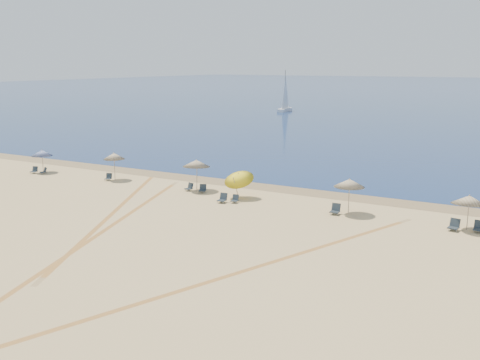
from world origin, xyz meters
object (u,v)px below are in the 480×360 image
(chair_5, at_px, (223,198))
(chair_6, at_px, (235,199))
(umbrella_1, at_px, (114,156))
(umbrella_5, at_px, (469,200))
(umbrella_4, at_px, (349,183))
(chair_7, at_px, (335,210))
(chair_0, at_px, (34,170))
(chair_8, at_px, (454,225))
(umbrella_3, at_px, (238,177))
(chair_1, at_px, (44,171))
(sailboat_2, at_px, (285,99))
(chair_9, at_px, (479,227))
(chair_2, at_px, (109,177))
(chair_3, at_px, (189,187))
(umbrella_2, at_px, (196,163))
(chair_4, at_px, (203,189))
(umbrella_0, at_px, (42,153))

(chair_5, distance_m, chair_6, 0.93)
(umbrella_1, bearing_deg, umbrella_5, -1.88)
(umbrella_1, xyz_separation_m, umbrella_4, (21.95, -0.87, 0.03))
(umbrella_5, xyz_separation_m, chair_7, (-8.48, -0.48, -1.62))
(chair_0, xyz_separation_m, chair_8, (37.77, -0.08, 0.04))
(umbrella_4, relative_size, chair_7, 3.42)
(umbrella_4, bearing_deg, umbrella_3, 178.65)
(chair_8, bearing_deg, chair_0, -170.91)
(chair_1, xyz_separation_m, sailboat_2, (-7.91, 73.76, 2.43))
(chair_5, height_order, chair_9, chair_9)
(chair_2, distance_m, chair_3, 8.63)
(umbrella_3, xyz_separation_m, chair_6, (0.45, -1.35, -1.43))
(umbrella_4, xyz_separation_m, chair_6, (-8.44, -1.14, -1.92))
(chair_0, height_order, chair_6, chair_0)
(chair_5, xyz_separation_m, sailboat_2, (-28.39, 75.07, 2.37))
(chair_2, distance_m, chair_9, 30.73)
(umbrella_4, bearing_deg, umbrella_2, 176.02)
(umbrella_5, bearing_deg, chair_2, 179.06)
(umbrella_4, distance_m, chair_9, 8.65)
(chair_0, height_order, chair_8, chair_8)
(chair_1, relative_size, chair_2, 0.94)
(chair_4, distance_m, chair_8, 19.42)
(umbrella_1, bearing_deg, umbrella_3, -2.89)
(chair_5, bearing_deg, chair_4, 144.35)
(chair_3, bearing_deg, umbrella_3, 8.46)
(chair_4, relative_size, chair_6, 1.28)
(umbrella_0, relative_size, umbrella_5, 0.96)
(chair_5, bearing_deg, chair_8, 0.99)
(chair_0, bearing_deg, chair_4, -13.38)
(chair_4, distance_m, chair_6, 4.23)
(chair_6, bearing_deg, sailboat_2, 106.97)
(umbrella_0, height_order, umbrella_1, umbrella_1)
(umbrella_1, distance_m, chair_9, 30.47)
(umbrella_0, xyz_separation_m, umbrella_2, (17.15, 0.73, 0.38))
(umbrella_0, distance_m, chair_3, 16.78)
(chair_1, bearing_deg, umbrella_0, 165.90)
(umbrella_1, height_order, chair_6, umbrella_1)
(chair_1, bearing_deg, umbrella_1, 30.25)
(umbrella_2, bearing_deg, chair_1, -175.98)
(chair_1, relative_size, chair_4, 0.90)
(umbrella_1, xyz_separation_m, umbrella_2, (8.75, 0.05, 0.10))
(umbrella_5, height_order, chair_1, umbrella_5)
(chair_0, height_order, chair_5, chair_5)
(umbrella_0, relative_size, umbrella_3, 0.90)
(umbrella_2, xyz_separation_m, umbrella_3, (4.32, -0.71, -0.57))
(umbrella_4, bearing_deg, chair_5, -170.48)
(chair_6, relative_size, sailboat_2, 0.07)
(umbrella_5, xyz_separation_m, chair_3, (-21.39, 0.61, -1.66))
(umbrella_0, bearing_deg, umbrella_1, 4.62)
(umbrella_1, height_order, chair_2, umbrella_1)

